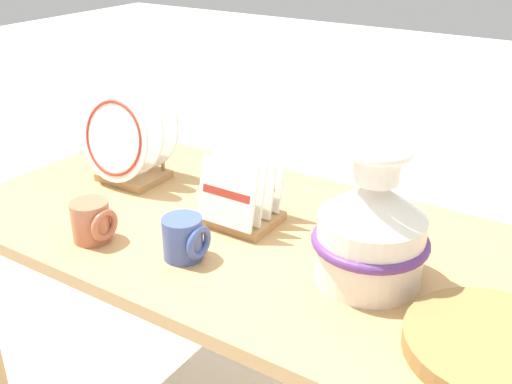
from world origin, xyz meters
The scene contains 7 objects.
display_table centered at (0.00, 0.00, 0.67)m, with size 1.57×0.77×0.76m.
ceramic_vase centered at (0.32, -0.04, 0.89)m, with size 0.25×0.25×0.31m.
dish_rack_round_plates centered at (-0.48, 0.06, 0.87)m, with size 0.25×0.19×0.27m.
dish_rack_square_plates centered at (-0.06, 0.03, 0.82)m, with size 0.18×0.17×0.19m.
wicker_charger_stack centered at (0.60, -0.15, 0.78)m, with size 0.32×0.32×0.04m.
mug_terracotta_glaze centered at (-0.31, -0.25, 0.81)m, with size 0.10×0.09×0.10m.
mug_cobalt_glaze centered at (-0.07, -0.19, 0.81)m, with size 0.10×0.09×0.10m.
Camera 1 is at (0.71, -1.10, 1.49)m, focal length 42.00 mm.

